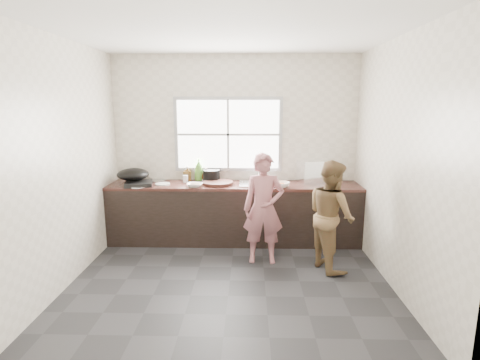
{
  "coord_description": "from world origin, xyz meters",
  "views": [
    {
      "loc": [
        0.22,
        -3.98,
        1.99
      ],
      "look_at": [
        0.1,
        0.65,
        1.05
      ],
      "focal_mm": 28.0,
      "sensor_mm": 36.0,
      "label": 1
    }
  ],
  "objects_px": {
    "bowl_mince": "(195,185)",
    "plate_food": "(163,184)",
    "bowl_held": "(254,185)",
    "dish_rack": "(314,171)",
    "cutting_board": "(218,183)",
    "glass_jar": "(185,179)",
    "person_side": "(331,215)",
    "bottle_green": "(199,170)",
    "burner": "(139,183)",
    "pot_lid_right": "(157,180)",
    "wok": "(133,174)",
    "black_pot": "(212,176)",
    "bowl_crabs": "(281,185)",
    "woman": "(264,212)",
    "bottle_brown_tall": "(187,174)",
    "pot_lid_left": "(139,186)",
    "bottle_brown_short": "(206,175)"
  },
  "relations": [
    {
      "from": "bowl_mince",
      "to": "plate_food",
      "type": "bearing_deg",
      "value": 162.74
    },
    {
      "from": "bowl_held",
      "to": "dish_rack",
      "type": "distance_m",
      "value": 0.97
    },
    {
      "from": "cutting_board",
      "to": "dish_rack",
      "type": "xyz_separation_m",
      "value": [
        1.4,
        0.22,
        0.14
      ]
    },
    {
      "from": "cutting_board",
      "to": "bowl_mince",
      "type": "relative_size",
      "value": 2.02
    },
    {
      "from": "bowl_held",
      "to": "glass_jar",
      "type": "height_order",
      "value": "glass_jar"
    },
    {
      "from": "cutting_board",
      "to": "bowl_mince",
      "type": "distance_m",
      "value": 0.35
    },
    {
      "from": "dish_rack",
      "to": "bowl_held",
      "type": "bearing_deg",
      "value": -171.76
    },
    {
      "from": "person_side",
      "to": "bottle_green",
      "type": "xyz_separation_m",
      "value": [
        -1.75,
        1.12,
        0.36
      ]
    },
    {
      "from": "burner",
      "to": "pot_lid_right",
      "type": "distance_m",
      "value": 0.38
    },
    {
      "from": "cutting_board",
      "to": "bowl_mince",
      "type": "bearing_deg",
      "value": -150.96
    },
    {
      "from": "wok",
      "to": "cutting_board",
      "type": "bearing_deg",
      "value": 0.54
    },
    {
      "from": "black_pot",
      "to": "bowl_crabs",
      "type": "bearing_deg",
      "value": -20.3
    },
    {
      "from": "woman",
      "to": "bowl_crabs",
      "type": "relative_size",
      "value": 6.76
    },
    {
      "from": "plate_food",
      "to": "person_side",
      "type": "bearing_deg",
      "value": -20.28
    },
    {
      "from": "bowl_held",
      "to": "burner",
      "type": "bearing_deg",
      "value": 177.12
    },
    {
      "from": "pot_lid_right",
      "to": "glass_jar",
      "type": "bearing_deg",
      "value": -13.62
    },
    {
      "from": "person_side",
      "to": "burner",
      "type": "height_order",
      "value": "person_side"
    },
    {
      "from": "bowl_crabs",
      "to": "bottle_brown_tall",
      "type": "relative_size",
      "value": 0.92
    },
    {
      "from": "woman",
      "to": "glass_jar",
      "type": "bearing_deg",
      "value": 144.04
    },
    {
      "from": "woman",
      "to": "black_pot",
      "type": "bearing_deg",
      "value": 130.22
    },
    {
      "from": "woman",
      "to": "bowl_held",
      "type": "bearing_deg",
      "value": 102.65
    },
    {
      "from": "bowl_mince",
      "to": "bowl_crabs",
      "type": "height_order",
      "value": "bowl_crabs"
    },
    {
      "from": "person_side",
      "to": "pot_lid_left",
      "type": "xyz_separation_m",
      "value": [
        -2.54,
        0.68,
        0.19
      ]
    },
    {
      "from": "pot_lid_left",
      "to": "bowl_crabs",
      "type": "bearing_deg",
      "value": 0.04
    },
    {
      "from": "burner",
      "to": "dish_rack",
      "type": "bearing_deg",
      "value": 6.95
    },
    {
      "from": "woman",
      "to": "dish_rack",
      "type": "relative_size",
      "value": 3.05
    },
    {
      "from": "bowl_mince",
      "to": "pot_lid_right",
      "type": "height_order",
      "value": "bowl_mince"
    },
    {
      "from": "bowl_mince",
      "to": "burner",
      "type": "xyz_separation_m",
      "value": [
        -0.81,
        0.08,
        0.0
      ]
    },
    {
      "from": "glass_jar",
      "to": "pot_lid_right",
      "type": "xyz_separation_m",
      "value": [
        -0.45,
        0.11,
        -0.05
      ]
    },
    {
      "from": "black_pot",
      "to": "dish_rack",
      "type": "distance_m",
      "value": 1.52
    },
    {
      "from": "bottle_green",
      "to": "black_pot",
      "type": "bearing_deg",
      "value": -19.53
    },
    {
      "from": "person_side",
      "to": "glass_jar",
      "type": "xyz_separation_m",
      "value": [
        -1.94,
        0.98,
        0.24
      ]
    },
    {
      "from": "woman",
      "to": "plate_food",
      "type": "xyz_separation_m",
      "value": [
        -1.42,
        0.67,
        0.21
      ]
    },
    {
      "from": "glass_jar",
      "to": "pot_lid_right",
      "type": "bearing_deg",
      "value": 166.38
    },
    {
      "from": "plate_food",
      "to": "pot_lid_right",
      "type": "bearing_deg",
      "value": 118.86
    },
    {
      "from": "woman",
      "to": "bottle_green",
      "type": "bearing_deg",
      "value": 134.76
    },
    {
      "from": "bottle_brown_tall",
      "to": "bottle_brown_short",
      "type": "relative_size",
      "value": 1.2
    },
    {
      "from": "bowl_mince",
      "to": "glass_jar",
      "type": "height_order",
      "value": "glass_jar"
    },
    {
      "from": "pot_lid_right",
      "to": "bottle_brown_tall",
      "type": "bearing_deg",
      "value": -2.42
    },
    {
      "from": "wok",
      "to": "bottle_brown_short",
      "type": "bearing_deg",
      "value": 15.33
    },
    {
      "from": "cutting_board",
      "to": "pot_lid_right",
      "type": "height_order",
      "value": "cutting_board"
    },
    {
      "from": "black_pot",
      "to": "plate_food",
      "type": "relative_size",
      "value": 1.19
    },
    {
      "from": "pot_lid_right",
      "to": "dish_rack",
      "type": "bearing_deg",
      "value": -0.59
    },
    {
      "from": "plate_food",
      "to": "dish_rack",
      "type": "height_order",
      "value": "dish_rack"
    },
    {
      "from": "plate_food",
      "to": "pot_lid_right",
      "type": "xyz_separation_m",
      "value": [
        -0.15,
        0.26,
        -0.0
      ]
    },
    {
      "from": "bowl_crabs",
      "to": "pot_lid_right",
      "type": "relative_size",
      "value": 0.77
    },
    {
      "from": "woman",
      "to": "bottle_brown_short",
      "type": "distance_m",
      "value": 1.3
    },
    {
      "from": "woman",
      "to": "black_pot",
      "type": "relative_size",
      "value": 5.32
    },
    {
      "from": "dish_rack",
      "to": "bottle_brown_tall",
      "type": "bearing_deg",
      "value": 164.31
    },
    {
      "from": "burner",
      "to": "dish_rack",
      "type": "xyz_separation_m",
      "value": [
        2.52,
        0.31,
        0.13
      ]
    }
  ]
}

